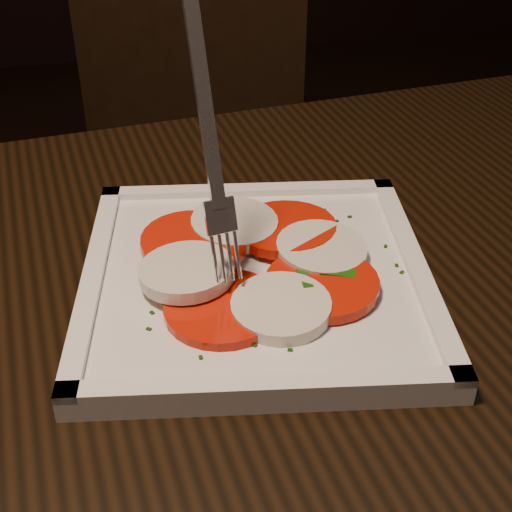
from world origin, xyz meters
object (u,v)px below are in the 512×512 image
(chair, at_px, (187,133))
(fork, at_px, (206,139))
(plate, at_px, (256,280))
(table, at_px, (174,473))

(chair, bearing_deg, fork, -79.38)
(plate, bearing_deg, chair, 86.22)
(plate, bearing_deg, fork, 172.56)
(chair, relative_size, plate, 3.59)
(table, height_order, fork, fork)
(table, height_order, chair, chair)
(chair, xyz_separation_m, plate, (-0.05, -0.76, 0.22))
(chair, height_order, fork, fork)
(fork, bearing_deg, table, -130.26)
(table, xyz_separation_m, plate, (0.08, 0.08, 0.11))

